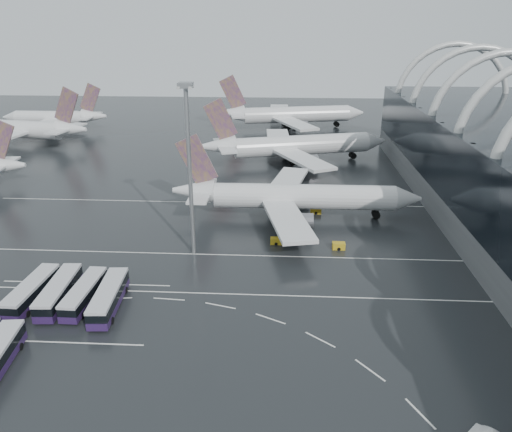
# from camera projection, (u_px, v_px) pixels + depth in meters

# --- Properties ---
(ground) EXTENTS (420.00, 420.00, 0.00)m
(ground) POSITION_uv_depth(u_px,v_px,m) (230.00, 288.00, 81.13)
(ground) COLOR black
(ground) RESTS_ON ground
(lane_marking_near) EXTENTS (120.00, 0.25, 0.01)m
(lane_marking_near) POSITION_uv_depth(u_px,v_px,m) (229.00, 294.00, 79.28)
(lane_marking_near) COLOR silver
(lane_marking_near) RESTS_ON ground
(lane_marking_mid) EXTENTS (120.00, 0.25, 0.01)m
(lane_marking_mid) POSITION_uv_depth(u_px,v_px,m) (237.00, 255.00, 92.27)
(lane_marking_mid) COLOR silver
(lane_marking_mid) RESTS_ON ground
(lane_marking_far) EXTENTS (120.00, 0.25, 0.01)m
(lane_marking_far) POSITION_uv_depth(u_px,v_px,m) (248.00, 203.00, 118.25)
(lane_marking_far) COLOR silver
(lane_marking_far) RESTS_ON ground
(bus_bay_line_south) EXTENTS (28.00, 0.25, 0.01)m
(bus_bay_line_south) POSITION_uv_depth(u_px,v_px,m) (42.00, 342.00, 67.57)
(bus_bay_line_south) COLOR silver
(bus_bay_line_south) RESTS_ON ground
(bus_bay_line_north) EXTENTS (28.00, 0.25, 0.01)m
(bus_bay_line_north) POSITION_uv_depth(u_px,v_px,m) (86.00, 283.00, 82.42)
(bus_bay_line_north) COLOR silver
(bus_bay_line_north) RESTS_ON ground
(airliner_main) EXTENTS (53.85, 47.46, 18.31)m
(airliner_main) POSITION_uv_depth(u_px,v_px,m) (291.00, 197.00, 108.45)
(airliner_main) COLOR silver
(airliner_main) RESTS_ON ground
(airliner_gate_b) EXTENTS (56.97, 50.50, 20.05)m
(airliner_gate_b) POSITION_uv_depth(u_px,v_px,m) (293.00, 146.00, 149.93)
(airliner_gate_b) COLOR silver
(airliner_gate_b) RESTS_ON ground
(airliner_gate_c) EXTENTS (59.01, 53.55, 21.14)m
(airliner_gate_c) POSITION_uv_depth(u_px,v_px,m) (289.00, 115.00, 196.23)
(airliner_gate_c) COLOR silver
(airliner_gate_c) RESTS_ON ground
(jet_remote_mid) EXTENTS (46.32, 37.44, 20.16)m
(jet_remote_mid) POSITION_uv_depth(u_px,v_px,m) (28.00, 130.00, 171.24)
(jet_remote_mid) COLOR silver
(jet_remote_mid) RESTS_ON ground
(jet_remote_far) EXTENTS (41.37, 33.25, 18.13)m
(jet_remote_far) POSITION_uv_depth(u_px,v_px,m) (56.00, 118.00, 194.07)
(jet_remote_far) COLOR silver
(jet_remote_far) RESTS_ON ground
(bus_row_near_a) EXTENTS (3.52, 13.25, 3.24)m
(bus_row_near_a) POSITION_uv_depth(u_px,v_px,m) (32.00, 291.00, 76.55)
(bus_row_near_a) COLOR #22133D
(bus_row_near_a) RESTS_ON ground
(bus_row_near_b) EXTENTS (3.73, 13.43, 3.27)m
(bus_row_near_b) POSITION_uv_depth(u_px,v_px,m) (59.00, 292.00, 76.43)
(bus_row_near_b) COLOR #22133D
(bus_row_near_b) RESTS_ON ground
(bus_row_near_c) EXTENTS (3.22, 12.57, 3.08)m
(bus_row_near_c) POSITION_uv_depth(u_px,v_px,m) (84.00, 293.00, 76.11)
(bus_row_near_c) COLOR #22133D
(bus_row_near_c) RESTS_ON ground
(bus_row_near_d) EXTENTS (3.94, 13.62, 3.31)m
(bus_row_near_d) POSITION_uv_depth(u_px,v_px,m) (109.00, 297.00, 74.89)
(bus_row_near_d) COLOR #22133D
(bus_row_near_d) RESTS_ON ground
(floodlight_mast) EXTENTS (2.38, 2.38, 31.00)m
(floodlight_mast) POSITION_uv_depth(u_px,v_px,m) (189.00, 151.00, 86.17)
(floodlight_mast) COLOR gray
(floodlight_mast) RESTS_ON ground
(gse_cart_belly_a) EXTENTS (2.39, 1.41, 1.30)m
(gse_cart_belly_a) POSITION_uv_depth(u_px,v_px,m) (339.00, 246.00, 94.52)
(gse_cart_belly_a) COLOR gold
(gse_cart_belly_a) RESTS_ON ground
(gse_cart_belly_c) EXTENTS (2.27, 1.34, 1.24)m
(gse_cart_belly_c) POSITION_uv_depth(u_px,v_px,m) (276.00, 241.00, 96.72)
(gse_cart_belly_c) COLOR gold
(gse_cart_belly_c) RESTS_ON ground
(gse_cart_belly_e) EXTENTS (2.41, 1.42, 1.31)m
(gse_cart_belly_e) POSITION_uv_depth(u_px,v_px,m) (316.00, 210.00, 111.91)
(gse_cart_belly_e) COLOR gold
(gse_cart_belly_e) RESTS_ON ground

